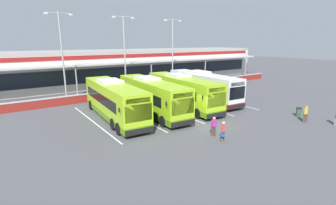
{
  "coord_description": "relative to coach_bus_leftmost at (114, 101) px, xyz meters",
  "views": [
    {
      "loc": [
        -15.49,
        -16.61,
        7.51
      ],
      "look_at": [
        -1.77,
        3.0,
        1.6
      ],
      "focal_mm": 26.45,
      "sensor_mm": 36.0,
      "label": 1
    }
  ],
  "objects": [
    {
      "name": "coach_bus_right_centre",
      "position": [
        12.5,
        0.66,
        0.0
      ],
      "size": [
        3.67,
        12.31,
        3.78
      ],
      "color": "silver",
      "rests_on": "ground"
    },
    {
      "name": "ground_plane",
      "position": [
        6.22,
        -6.01,
        -1.79
      ],
      "size": [
        200.0,
        200.0,
        0.0
      ],
      "primitive_type": "plane",
      "color": "#4C4C51"
    },
    {
      "name": "coach_bus_left_centre",
      "position": [
        4.09,
        -0.44,
        0.0
      ],
      "size": [
        3.67,
        12.31,
        3.78
      ],
      "color": "#9ED11E",
      "rests_on": "ground"
    },
    {
      "name": "pedestrian_child",
      "position": [
        14.36,
        -11.68,
        -0.91
      ],
      "size": [
        0.54,
        0.29,
        1.62
      ],
      "color": "#4C4238",
      "rests_on": "ground"
    },
    {
      "name": "coach_bus_leftmost",
      "position": [
        0.0,
        0.0,
        0.0
      ],
      "size": [
        3.67,
        12.31,
        3.78
      ],
      "color": "#9ED11E",
      "rests_on": "ground"
    },
    {
      "name": "litter_bin",
      "position": [
        15.72,
        -10.34,
        -1.32
      ],
      "size": [
        0.54,
        0.54,
        0.93
      ],
      "color": "#2D5133",
      "rests_on": "ground"
    },
    {
      "name": "lamp_post_east",
      "position": [
        14.92,
        10.63,
        4.5
      ],
      "size": [
        3.24,
        0.28,
        11.0
      ],
      "color": "#9E9EA3",
      "rests_on": "ground"
    },
    {
      "name": "bay_stripe_centre",
      "position": [
        10.42,
        -0.01,
        -1.78
      ],
      "size": [
        0.14,
        13.0,
        0.01
      ],
      "primitive_type": "cube",
      "color": "silver",
      "rests_on": "ground"
    },
    {
      "name": "bay_stripe_mid_east",
      "position": [
        14.62,
        -0.01,
        -1.78
      ],
      "size": [
        0.14,
        13.0,
        0.01
      ],
      "primitive_type": "cube",
      "color": "silver",
      "rests_on": "ground"
    },
    {
      "name": "lamp_post_centre",
      "position": [
        6.3,
        10.46,
        4.5
      ],
      "size": [
        3.24,
        0.28,
        11.0
      ],
      "color": "#9E9EA3",
      "rests_on": "ground"
    },
    {
      "name": "bay_stripe_west",
      "position": [
        2.02,
        -0.01,
        -1.78
      ],
      "size": [
        0.14,
        13.0,
        0.01
      ],
      "primitive_type": "cube",
      "color": "silver",
      "rests_on": "ground"
    },
    {
      "name": "pedestrian_near_bin",
      "position": [
        4.68,
        -9.19,
        -0.91
      ],
      "size": [
        0.54,
        0.36,
        1.62
      ],
      "color": "#4C4238",
      "rests_on": "ground"
    },
    {
      "name": "pedestrian_with_handbag",
      "position": [
        4.39,
        -10.46,
        -0.93
      ],
      "size": [
        0.58,
        0.56,
        1.62
      ],
      "color": "#4C4238",
      "rests_on": "ground"
    },
    {
      "name": "bay_stripe_mid_west",
      "position": [
        6.22,
        -0.01,
        -1.78
      ],
      "size": [
        0.14,
        13.0,
        0.01
      ],
      "primitive_type": "cube",
      "color": "silver",
      "rests_on": "ground"
    },
    {
      "name": "red_barrier_wall",
      "position": [
        6.22,
        8.49,
        -1.23
      ],
      "size": [
        60.0,
        0.4,
        1.1
      ],
      "color": "maroon",
      "rests_on": "ground"
    },
    {
      "name": "coach_bus_centre",
      "position": [
        8.34,
        -0.34,
        0.0
      ],
      "size": [
        3.67,
        12.31,
        3.78
      ],
      "color": "#9ED11E",
      "rests_on": "ground"
    },
    {
      "name": "lamp_post_west",
      "position": [
        -2.07,
        10.75,
        4.5
      ],
      "size": [
        3.24,
        0.28,
        11.0
      ],
      "color": "#9E9EA3",
      "rests_on": "ground"
    },
    {
      "name": "terminal_building",
      "position": [
        6.22,
        20.89,
        1.23
      ],
      "size": [
        70.0,
        13.0,
        6.0
      ],
      "color": "beige",
      "rests_on": "ground"
    },
    {
      "name": "bay_stripe_far_west",
      "position": [
        -2.18,
        -0.01,
        -1.78
      ],
      "size": [
        0.14,
        13.0,
        0.01
      ],
      "primitive_type": "cube",
      "color": "silver",
      "rests_on": "ground"
    }
  ]
}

